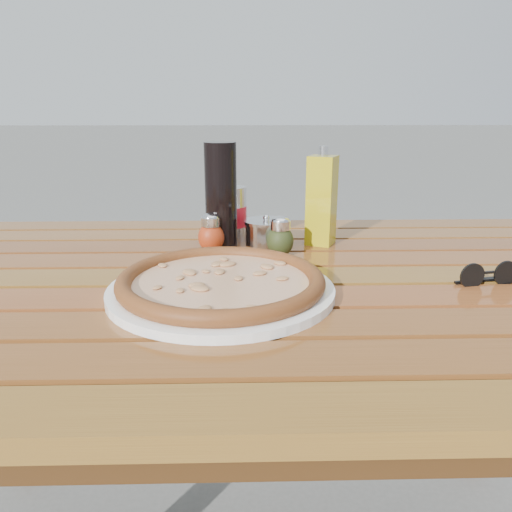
{
  "coord_description": "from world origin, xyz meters",
  "views": [
    {
      "loc": [
        -0.02,
        -0.84,
        1.04
      ],
      "look_at": [
        0.0,
        0.02,
        0.78
      ],
      "focal_mm": 35.0,
      "sensor_mm": 36.0,
      "label": 1
    }
  ],
  "objects_px": {
    "dark_bottle": "(221,196)",
    "sunglasses": "(488,276)",
    "pepper_shaker": "(211,233)",
    "table": "(256,315)",
    "soda_can": "(232,214)",
    "plate": "(221,290)",
    "olive_oil_cruet": "(322,200)",
    "pizza": "(221,281)",
    "parmesan_tin": "(266,233)",
    "oregano_shaker": "(280,237)"
  },
  "relations": [
    {
      "from": "plate",
      "to": "soda_can",
      "type": "height_order",
      "value": "soda_can"
    },
    {
      "from": "plate",
      "to": "pizza",
      "type": "bearing_deg",
      "value": 104.04
    },
    {
      "from": "pizza",
      "to": "dark_bottle",
      "type": "distance_m",
      "value": 0.29
    },
    {
      "from": "oregano_shaker",
      "to": "soda_can",
      "type": "height_order",
      "value": "soda_can"
    },
    {
      "from": "olive_oil_cruet",
      "to": "sunglasses",
      "type": "xyz_separation_m",
      "value": [
        0.24,
        -0.27,
        -0.08
      ]
    },
    {
      "from": "olive_oil_cruet",
      "to": "sunglasses",
      "type": "distance_m",
      "value": 0.37
    },
    {
      "from": "parmesan_tin",
      "to": "oregano_shaker",
      "type": "bearing_deg",
      "value": -68.0
    },
    {
      "from": "dark_bottle",
      "to": "soda_can",
      "type": "height_order",
      "value": "dark_bottle"
    },
    {
      "from": "table",
      "to": "pepper_shaker",
      "type": "bearing_deg",
      "value": 119.45
    },
    {
      "from": "soda_can",
      "to": "olive_oil_cruet",
      "type": "xyz_separation_m",
      "value": [
        0.19,
        -0.04,
        0.04
      ]
    },
    {
      "from": "dark_bottle",
      "to": "olive_oil_cruet",
      "type": "xyz_separation_m",
      "value": [
        0.21,
        0.02,
        -0.01
      ]
    },
    {
      "from": "parmesan_tin",
      "to": "sunglasses",
      "type": "distance_m",
      "value": 0.44
    },
    {
      "from": "dark_bottle",
      "to": "sunglasses",
      "type": "height_order",
      "value": "dark_bottle"
    },
    {
      "from": "plate",
      "to": "dark_bottle",
      "type": "distance_m",
      "value": 0.3
    },
    {
      "from": "plate",
      "to": "oregano_shaker",
      "type": "bearing_deg",
      "value": 63.15
    },
    {
      "from": "pepper_shaker",
      "to": "sunglasses",
      "type": "bearing_deg",
      "value": -24.07
    },
    {
      "from": "oregano_shaker",
      "to": "plate",
      "type": "bearing_deg",
      "value": -116.85
    },
    {
      "from": "oregano_shaker",
      "to": "soda_can",
      "type": "distance_m",
      "value": 0.16
    },
    {
      "from": "pepper_shaker",
      "to": "soda_can",
      "type": "distance_m",
      "value": 0.1
    },
    {
      "from": "sunglasses",
      "to": "table",
      "type": "bearing_deg",
      "value": 160.78
    },
    {
      "from": "oregano_shaker",
      "to": "olive_oil_cruet",
      "type": "relative_size",
      "value": 0.39
    },
    {
      "from": "pizza",
      "to": "olive_oil_cruet",
      "type": "height_order",
      "value": "olive_oil_cruet"
    },
    {
      "from": "soda_can",
      "to": "pepper_shaker",
      "type": "bearing_deg",
      "value": -113.7
    },
    {
      "from": "pizza",
      "to": "parmesan_tin",
      "type": "relative_size",
      "value": 3.99
    },
    {
      "from": "pepper_shaker",
      "to": "olive_oil_cruet",
      "type": "distance_m",
      "value": 0.25
    },
    {
      "from": "pizza",
      "to": "sunglasses",
      "type": "xyz_separation_m",
      "value": [
        0.45,
        0.04,
        -0.01
      ]
    },
    {
      "from": "plate",
      "to": "olive_oil_cruet",
      "type": "xyz_separation_m",
      "value": [
        0.2,
        0.3,
        0.09
      ]
    },
    {
      "from": "pizza",
      "to": "pepper_shaker",
      "type": "height_order",
      "value": "pepper_shaker"
    },
    {
      "from": "plate",
      "to": "parmesan_tin",
      "type": "height_order",
      "value": "parmesan_tin"
    },
    {
      "from": "table",
      "to": "pizza",
      "type": "height_order",
      "value": "pizza"
    },
    {
      "from": "plate",
      "to": "parmesan_tin",
      "type": "bearing_deg",
      "value": 73.2
    },
    {
      "from": "oregano_shaker",
      "to": "olive_oil_cruet",
      "type": "distance_m",
      "value": 0.14
    },
    {
      "from": "table",
      "to": "dark_bottle",
      "type": "bearing_deg",
      "value": 109.99
    },
    {
      "from": "pepper_shaker",
      "to": "dark_bottle",
      "type": "height_order",
      "value": "dark_bottle"
    },
    {
      "from": "parmesan_tin",
      "to": "olive_oil_cruet",
      "type": "bearing_deg",
      "value": 12.4
    },
    {
      "from": "dark_bottle",
      "to": "soda_can",
      "type": "relative_size",
      "value": 1.83
    },
    {
      "from": "table",
      "to": "pizza",
      "type": "distance_m",
      "value": 0.15
    },
    {
      "from": "table",
      "to": "plate",
      "type": "height_order",
      "value": "plate"
    },
    {
      "from": "dark_bottle",
      "to": "sunglasses",
      "type": "bearing_deg",
      "value": -28.13
    },
    {
      "from": "pizza",
      "to": "sunglasses",
      "type": "bearing_deg",
      "value": 4.68
    },
    {
      "from": "sunglasses",
      "to": "pepper_shaker",
      "type": "bearing_deg",
      "value": 144.87
    },
    {
      "from": "dark_bottle",
      "to": "parmesan_tin",
      "type": "height_order",
      "value": "dark_bottle"
    },
    {
      "from": "table",
      "to": "sunglasses",
      "type": "height_order",
      "value": "sunglasses"
    },
    {
      "from": "table",
      "to": "pizza",
      "type": "relative_size",
      "value": 3.4
    },
    {
      "from": "pizza",
      "to": "parmesan_tin",
      "type": "distance_m",
      "value": 0.29
    },
    {
      "from": "soda_can",
      "to": "dark_bottle",
      "type": "bearing_deg",
      "value": -108.2
    },
    {
      "from": "pizza",
      "to": "dark_bottle",
      "type": "xyz_separation_m",
      "value": [
        -0.01,
        0.28,
        0.09
      ]
    },
    {
      "from": "pizza",
      "to": "sunglasses",
      "type": "distance_m",
      "value": 0.45
    },
    {
      "from": "dark_bottle",
      "to": "sunglasses",
      "type": "xyz_separation_m",
      "value": [
        0.46,
        -0.24,
        -0.09
      ]
    },
    {
      "from": "oregano_shaker",
      "to": "dark_bottle",
      "type": "distance_m",
      "value": 0.15
    }
  ]
}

